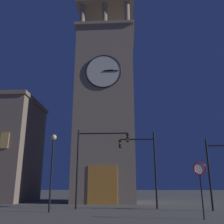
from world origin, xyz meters
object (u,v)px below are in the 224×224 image
object	(u,v)px
clocktower	(106,110)
traffic_signal_near	(219,163)
traffic_signal_far	(144,158)
no_horn_sign	(200,174)
traffic_signal_mid	(93,154)
street_lamp	(52,158)

from	to	relation	value
clocktower	traffic_signal_near	bearing A→B (deg)	133.54
clocktower	traffic_signal_far	distance (m)	12.32
traffic_signal_far	no_horn_sign	world-z (taller)	traffic_signal_far
traffic_signal_mid	no_horn_sign	xyz separation A→B (m)	(-7.35, 6.50, -2.01)
traffic_signal_near	no_horn_sign	world-z (taller)	traffic_signal_near
clocktower	traffic_signal_near	xyz separation A→B (m)	(-10.13, 10.66, -7.94)
traffic_signal_far	street_lamp	bearing A→B (deg)	24.86
traffic_signal_far	street_lamp	world-z (taller)	traffic_signal_far
clocktower	traffic_signal_far	bearing A→B (deg)	115.19
clocktower	traffic_signal_mid	size ratio (longest dim) A/B	4.16
traffic_signal_mid	street_lamp	xyz separation A→B (m)	(2.85, 2.76, -0.59)
street_lamp	traffic_signal_near	bearing A→B (deg)	-172.61
traffic_signal_mid	street_lamp	bearing A→B (deg)	44.15
no_horn_sign	traffic_signal_mid	bearing A→B (deg)	-41.48
street_lamp	traffic_signal_mid	bearing A→B (deg)	-135.85
clocktower	no_horn_sign	distance (m)	19.75
traffic_signal_far	street_lamp	distance (m)	8.12
clocktower	traffic_signal_far	size ratio (longest dim) A/B	4.27
traffic_signal_far	no_horn_sign	size ratio (longest dim) A/B	2.02
traffic_signal_mid	traffic_signal_far	bearing A→B (deg)	-171.84
traffic_signal_near	no_horn_sign	size ratio (longest dim) A/B	1.72
traffic_signal_near	street_lamp	xyz separation A→B (m)	(13.27, 1.72, 0.37)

